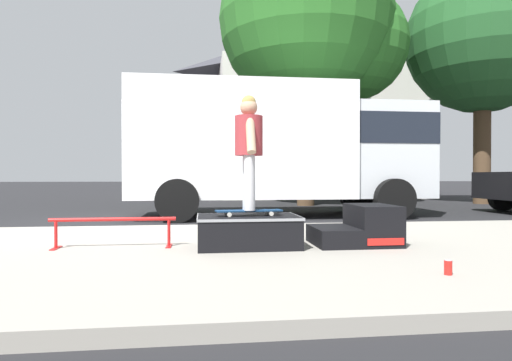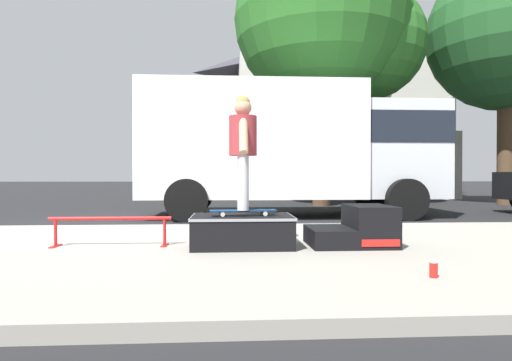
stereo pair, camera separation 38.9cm
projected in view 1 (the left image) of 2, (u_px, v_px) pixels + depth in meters
The scene contains 12 objects.
ground_plane at pixel (117, 229), 7.69m from camera, with size 140.00×140.00×0.00m, color black.
sidewalk_slab at pixel (63, 257), 4.71m from camera, with size 50.00×5.00×0.12m, color gray.
skate_box at pixel (248, 230), 5.07m from camera, with size 1.19×0.82×0.37m.
kicker_ramp at pixel (360, 228), 5.24m from camera, with size 0.99×0.78×0.48m.
grind_rail at pixel (113, 225), 5.00m from camera, with size 1.44×0.28×0.35m.
skateboard at pixel (249, 211), 5.05m from camera, with size 0.80×0.29×0.07m.
skater_kid at pixel (249, 143), 5.05m from camera, with size 0.33×0.69×1.35m.
soda_can at pixel (448, 267), 3.61m from camera, with size 0.07×0.07×0.13m.
box_truck at pixel (280, 145), 10.27m from camera, with size 6.91×2.63×3.05m.
street_tree_main at pixel (491, 43), 14.84m from camera, with size 5.64×5.13×8.28m.
street_tree_neighbour at pixel (316, 28), 13.95m from camera, with size 6.17×5.61×8.76m.
house_behind at pixel (309, 110), 21.47m from camera, with size 9.54×8.22×8.40m.
Camera 1 is at (1.52, -7.93, 0.95)m, focal length 30.17 mm.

